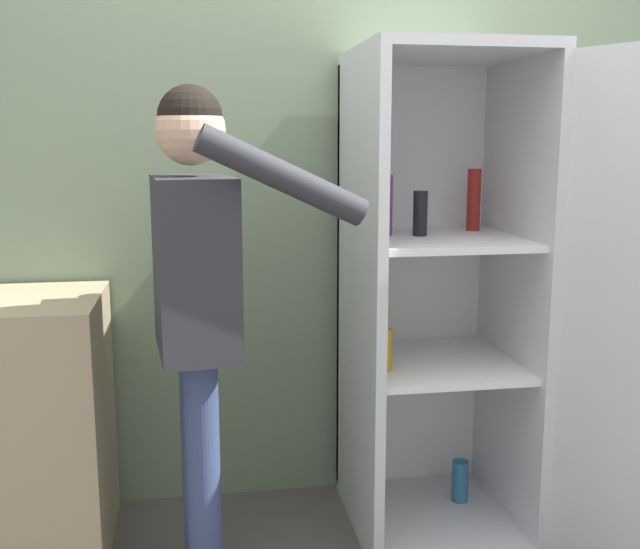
{
  "coord_description": "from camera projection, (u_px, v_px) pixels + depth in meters",
  "views": [
    {
      "loc": [
        -0.48,
        -1.9,
        1.41
      ],
      "look_at": [
        -0.06,
        0.61,
        0.95
      ],
      "focal_mm": 42.0,
      "sensor_mm": 36.0,
      "label": 1
    }
  ],
  "objects": [
    {
      "name": "wall_back",
      "position": [
        319.0,
        176.0,
        2.89
      ],
      "size": [
        7.0,
        0.06,
        2.55
      ],
      "color": "gray",
      "rests_on": "ground_plane"
    },
    {
      "name": "person",
      "position": [
        198.0,
        276.0,
        2.29
      ],
      "size": [
        0.64,
        0.54,
        1.57
      ],
      "color": "#384770",
      "rests_on": "ground_plane"
    },
    {
      "name": "refrigerator",
      "position": [
        473.0,
        300.0,
        2.61
      ],
      "size": [
        0.92,
        1.19,
        1.72
      ],
      "color": "silver",
      "rests_on": "ground_plane"
    }
  ]
}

